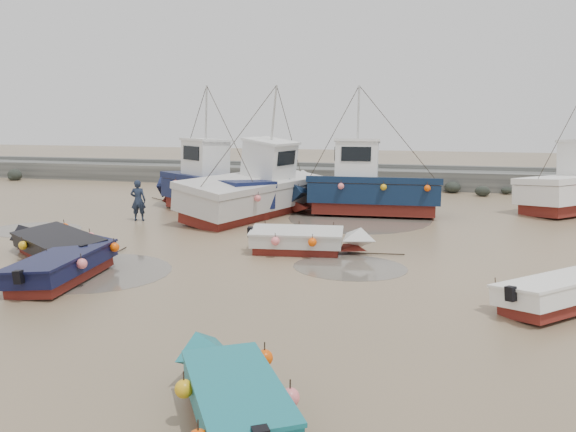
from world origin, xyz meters
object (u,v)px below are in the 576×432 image
(cabin_boat_1, at_px, (259,188))
(cabin_boat_2, at_px, (361,187))
(dinghy_5, at_px, (307,237))
(cabin_boat_0, at_px, (207,185))
(dinghy_3, at_px, (574,287))
(dinghy_4, at_px, (55,242))
(person, at_px, (139,221))
(dinghy_2, at_px, (231,387))
(dinghy_1, at_px, (70,261))

(cabin_boat_1, relative_size, cabin_boat_2, 1.18)
(dinghy_5, height_order, cabin_boat_0, cabin_boat_0)
(dinghy_3, height_order, dinghy_4, same)
(cabin_boat_1, bearing_deg, cabin_boat_2, 32.27)
(cabin_boat_1, bearing_deg, cabin_boat_0, -159.66)
(dinghy_4, bearing_deg, person, 36.97)
(dinghy_3, bearing_deg, person, -159.18)
(dinghy_4, bearing_deg, cabin_boat_2, -8.20)
(cabin_boat_0, bearing_deg, dinghy_4, -155.13)
(dinghy_5, relative_size, cabin_boat_1, 0.50)
(dinghy_3, relative_size, person, 2.56)
(dinghy_5, height_order, cabin_boat_2, cabin_boat_2)
(dinghy_2, relative_size, dinghy_3, 0.94)
(dinghy_5, bearing_deg, dinghy_4, -78.77)
(cabin_boat_1, bearing_deg, dinghy_4, -93.93)
(dinghy_3, xyz_separation_m, cabin_boat_2, (-6.78, 12.00, 0.82))
(dinghy_2, relative_size, person, 2.42)
(person, bearing_deg, dinghy_2, 109.14)
(dinghy_3, distance_m, dinghy_5, 8.76)
(dinghy_1, bearing_deg, dinghy_3, -1.26)
(dinghy_1, distance_m, dinghy_5, 7.89)
(dinghy_2, distance_m, dinghy_3, 9.81)
(dinghy_1, distance_m, cabin_boat_0, 11.80)
(dinghy_2, height_order, cabin_boat_1, cabin_boat_1)
(dinghy_3, distance_m, cabin_boat_2, 13.81)
(dinghy_1, distance_m, dinghy_3, 14.13)
(cabin_boat_1, bearing_deg, dinghy_5, -40.31)
(dinghy_3, distance_m, person, 18.45)
(cabin_boat_0, height_order, cabin_boat_1, same)
(dinghy_2, xyz_separation_m, cabin_boat_1, (-4.93, 18.15, 0.73))
(dinghy_4, bearing_deg, dinghy_5, -39.36)
(dinghy_1, bearing_deg, dinghy_4, 129.62)
(dinghy_3, bearing_deg, dinghy_2, -86.49)
(cabin_boat_2, height_order, person, cabin_boat_2)
(cabin_boat_0, bearing_deg, cabin_boat_2, -47.67)
(cabin_boat_1, distance_m, person, 5.87)
(dinghy_3, height_order, cabin_boat_0, cabin_boat_0)
(dinghy_4, xyz_separation_m, cabin_boat_1, (4.46, 9.66, 0.76))
(dinghy_2, xyz_separation_m, dinghy_4, (-9.39, 8.50, -0.03))
(dinghy_1, height_order, dinghy_2, same)
(person, bearing_deg, dinghy_4, 80.17)
(person, bearing_deg, cabin_boat_2, -171.97)
(dinghy_1, relative_size, dinghy_3, 1.28)
(dinghy_2, xyz_separation_m, cabin_boat_2, (-0.05, 19.14, 0.80))
(dinghy_2, distance_m, person, 18.14)
(dinghy_2, distance_m, dinghy_4, 12.66)
(dinghy_3, distance_m, cabin_boat_1, 16.06)
(dinghy_5, xyz_separation_m, cabin_boat_2, (1.02, 8.01, 0.81))
(dinghy_1, bearing_deg, person, 101.41)
(cabin_boat_2, bearing_deg, cabin_boat_0, 94.40)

